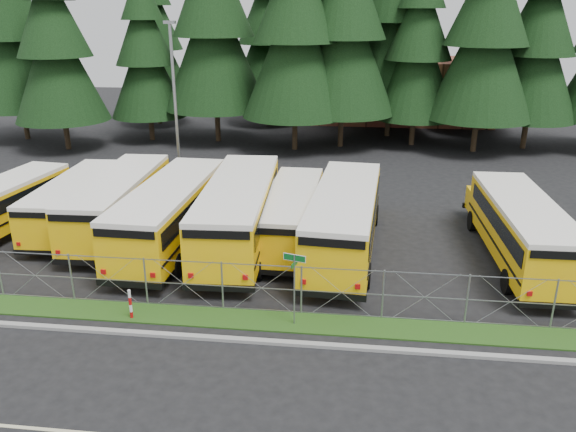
{
  "coord_description": "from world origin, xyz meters",
  "views": [
    {
      "loc": [
        3.69,
        -19.5,
        10.85
      ],
      "look_at": [
        0.91,
        4.0,
        2.06
      ],
      "focal_mm": 35.0,
      "sensor_mm": 36.0,
      "label": 1
    }
  ],
  "objects_px": {
    "bus_4": "(240,213)",
    "street_sign": "(294,274)",
    "bus_6": "(345,221)",
    "bus_east": "(518,230)",
    "light_standard": "(175,99)",
    "striped_bollard": "(130,305)",
    "bus_2": "(122,203)",
    "bus_1": "(79,203)",
    "bus_0": "(6,207)",
    "bus_5": "(293,215)",
    "bus_3": "(174,214)"
  },
  "relations": [
    {
      "from": "bus_2",
      "to": "bus_1",
      "type": "bearing_deg",
      "value": 170.82
    },
    {
      "from": "bus_2",
      "to": "bus_4",
      "type": "bearing_deg",
      "value": -12.4
    },
    {
      "from": "light_standard",
      "to": "bus_6",
      "type": "bearing_deg",
      "value": -42.18
    },
    {
      "from": "bus_6",
      "to": "striped_bollard",
      "type": "relative_size",
      "value": 10.0
    },
    {
      "from": "bus_5",
      "to": "bus_east",
      "type": "bearing_deg",
      "value": -5.13
    },
    {
      "from": "bus_4",
      "to": "street_sign",
      "type": "xyz_separation_m",
      "value": [
        3.38,
        -7.05,
        0.4
      ]
    },
    {
      "from": "street_sign",
      "to": "bus_4",
      "type": "bearing_deg",
      "value": 115.61
    },
    {
      "from": "bus_4",
      "to": "bus_2",
      "type": "bearing_deg",
      "value": 167.0
    },
    {
      "from": "street_sign",
      "to": "striped_bollard",
      "type": "relative_size",
      "value": 2.34
    },
    {
      "from": "bus_3",
      "to": "bus_6",
      "type": "xyz_separation_m",
      "value": [
        8.19,
        0.03,
        0.01
      ]
    },
    {
      "from": "bus_east",
      "to": "street_sign",
      "type": "height_order",
      "value": "bus_east"
    },
    {
      "from": "bus_1",
      "to": "bus_4",
      "type": "relative_size",
      "value": 0.8
    },
    {
      "from": "bus_1",
      "to": "bus_3",
      "type": "xyz_separation_m",
      "value": [
        5.7,
        -1.77,
        0.25
      ]
    },
    {
      "from": "bus_1",
      "to": "striped_bollard",
      "type": "height_order",
      "value": "bus_1"
    },
    {
      "from": "bus_1",
      "to": "bus_5",
      "type": "height_order",
      "value": "bus_5"
    },
    {
      "from": "bus_5",
      "to": "bus_6",
      "type": "relative_size",
      "value": 0.85
    },
    {
      "from": "bus_1",
      "to": "bus_5",
      "type": "distance_m",
      "value": 11.34
    },
    {
      "from": "bus_6",
      "to": "bus_3",
      "type": "bearing_deg",
      "value": -175.59
    },
    {
      "from": "bus_1",
      "to": "bus_4",
      "type": "height_order",
      "value": "bus_4"
    },
    {
      "from": "bus_0",
      "to": "bus_6",
      "type": "height_order",
      "value": "bus_6"
    },
    {
      "from": "bus_0",
      "to": "bus_4",
      "type": "relative_size",
      "value": 0.82
    },
    {
      "from": "bus_1",
      "to": "street_sign",
      "type": "height_order",
      "value": "street_sign"
    },
    {
      "from": "bus_5",
      "to": "light_standard",
      "type": "bearing_deg",
      "value": 134.39
    },
    {
      "from": "bus_3",
      "to": "bus_4",
      "type": "relative_size",
      "value": 0.96
    },
    {
      "from": "bus_4",
      "to": "bus_6",
      "type": "bearing_deg",
      "value": -5.76
    },
    {
      "from": "bus_east",
      "to": "bus_2",
      "type": "bearing_deg",
      "value": 174.53
    },
    {
      "from": "striped_bollard",
      "to": "bus_5",
      "type": "bearing_deg",
      "value": 57.84
    },
    {
      "from": "bus_4",
      "to": "bus_6",
      "type": "relative_size",
      "value": 1.04
    },
    {
      "from": "light_standard",
      "to": "bus_east",
      "type": "bearing_deg",
      "value": -28.14
    },
    {
      "from": "bus_1",
      "to": "bus_6",
      "type": "relative_size",
      "value": 0.83
    },
    {
      "from": "bus_2",
      "to": "bus_5",
      "type": "distance_m",
      "value": 8.84
    },
    {
      "from": "bus_0",
      "to": "bus_east",
      "type": "bearing_deg",
      "value": 5.28
    },
    {
      "from": "bus_east",
      "to": "striped_bollard",
      "type": "height_order",
      "value": "bus_east"
    },
    {
      "from": "bus_east",
      "to": "light_standard",
      "type": "relative_size",
      "value": 1.11
    },
    {
      "from": "bus_6",
      "to": "striped_bollard",
      "type": "bearing_deg",
      "value": -133.1
    },
    {
      "from": "bus_3",
      "to": "striped_bollard",
      "type": "relative_size",
      "value": 9.94
    },
    {
      "from": "street_sign",
      "to": "bus_0",
      "type": "bearing_deg",
      "value": 154.78
    },
    {
      "from": "bus_1",
      "to": "striped_bollard",
      "type": "relative_size",
      "value": 8.32
    },
    {
      "from": "bus_3",
      "to": "bus_4",
      "type": "bearing_deg",
      "value": 7.02
    },
    {
      "from": "bus_6",
      "to": "street_sign",
      "type": "relative_size",
      "value": 4.27
    },
    {
      "from": "bus_1",
      "to": "light_standard",
      "type": "bearing_deg",
      "value": 68.05
    },
    {
      "from": "bus_2",
      "to": "bus_4",
      "type": "distance_m",
      "value": 6.48
    },
    {
      "from": "bus_5",
      "to": "street_sign",
      "type": "height_order",
      "value": "street_sign"
    },
    {
      "from": "bus_4",
      "to": "bus_6",
      "type": "xyz_separation_m",
      "value": [
        5.02,
        -0.27,
        -0.06
      ]
    },
    {
      "from": "bus_0",
      "to": "bus_3",
      "type": "relative_size",
      "value": 0.85
    },
    {
      "from": "bus_6",
      "to": "bus_east",
      "type": "distance_m",
      "value": 7.77
    },
    {
      "from": "light_standard",
      "to": "street_sign",
      "type": "bearing_deg",
      "value": -60.79
    },
    {
      "from": "bus_0",
      "to": "bus_east",
      "type": "height_order",
      "value": "bus_east"
    },
    {
      "from": "bus_east",
      "to": "striped_bollard",
      "type": "relative_size",
      "value": 9.4
    },
    {
      "from": "bus_5",
      "to": "light_standard",
      "type": "height_order",
      "value": "light_standard"
    }
  ]
}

